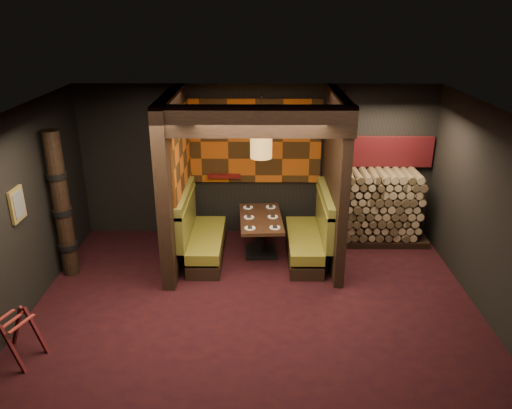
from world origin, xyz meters
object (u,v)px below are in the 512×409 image
at_px(booth_bench_right, 310,237).
at_px(totem_column, 62,206).
at_px(dining_table, 261,230).
at_px(pendant_lamp, 261,144).
at_px(firewood_stack, 381,207).
at_px(booth_bench_left, 201,237).
at_px(luggage_rack, 15,335).

distance_m(booth_bench_right, totem_column, 4.10).
relative_size(dining_table, pendant_lamp, 1.28).
xyz_separation_m(dining_table, pendant_lamp, (0.00, -0.05, 1.55)).
relative_size(dining_table, totem_column, 0.57).
bearing_deg(firewood_stack, booth_bench_left, -167.83).
height_order(booth_bench_right, pendant_lamp, pendant_lamp).
bearing_deg(firewood_stack, pendant_lamp, -165.54).
bearing_deg(booth_bench_left, booth_bench_right, 0.00).
height_order(booth_bench_right, firewood_stack, firewood_stack).
distance_m(booth_bench_right, dining_table, 0.87).
xyz_separation_m(booth_bench_right, dining_table, (-0.85, 0.18, 0.06)).
distance_m(booth_bench_left, dining_table, 1.06).
bearing_deg(booth_bench_right, dining_table, 167.95).
relative_size(dining_table, firewood_stack, 0.78).
relative_size(booth_bench_right, totem_column, 0.67).
bearing_deg(luggage_rack, firewood_stack, 32.78).
distance_m(booth_bench_right, pendant_lamp, 1.83).
height_order(dining_table, totem_column, totem_column).
relative_size(booth_bench_right, pendant_lamp, 1.51).
height_order(booth_bench_right, dining_table, booth_bench_right).
bearing_deg(dining_table, luggage_rack, -136.78).
xyz_separation_m(pendant_lamp, totem_column, (-3.13, -0.68, -0.83)).
bearing_deg(firewood_stack, dining_table, -166.77).
height_order(luggage_rack, firewood_stack, firewood_stack).
relative_size(booth_bench_left, pendant_lamp, 1.51).
xyz_separation_m(booth_bench_left, pendant_lamp, (1.04, 0.13, 1.62)).
distance_m(dining_table, totem_column, 3.30).
xyz_separation_m(booth_bench_right, firewood_stack, (1.35, 0.70, 0.28)).
bearing_deg(dining_table, pendant_lamp, -90.00).
xyz_separation_m(dining_table, firewood_stack, (2.20, 0.52, 0.22)).
height_order(pendant_lamp, totem_column, pendant_lamp).
xyz_separation_m(booth_bench_left, firewood_stack, (3.25, 0.70, 0.28)).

